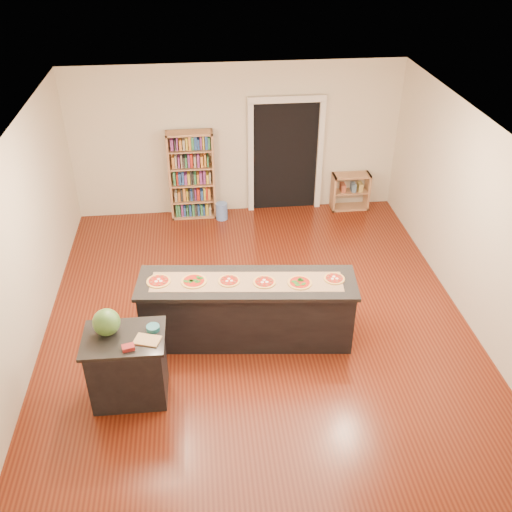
{
  "coord_description": "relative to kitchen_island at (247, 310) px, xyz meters",
  "views": [
    {
      "loc": [
        -0.7,
        -6.35,
        5.23
      ],
      "look_at": [
        0.0,
        0.2,
        1.0
      ],
      "focal_mm": 40.0,
      "sensor_mm": 36.0,
      "label": 1
    }
  ],
  "objects": [
    {
      "name": "pizza_a",
      "position": [
        -1.14,
        0.11,
        0.48
      ],
      "size": [
        0.3,
        0.3,
        0.02
      ],
      "color": "gold",
      "rests_on": "kitchen_island"
    },
    {
      "name": "low_shelf",
      "position": [
        2.33,
        3.61,
        -0.12
      ],
      "size": [
        0.71,
        0.31,
        0.71
      ],
      "primitive_type": "cube",
      "color": "tan",
      "rests_on": "ground"
    },
    {
      "name": "package_red",
      "position": [
        -1.43,
        -1.14,
        0.48
      ],
      "size": [
        0.15,
        0.13,
        0.05
      ],
      "primitive_type": "cube",
      "rotation": [
        0.0,
        0.0,
        0.23
      ],
      "color": "maroon",
      "rests_on": "side_counter"
    },
    {
      "name": "cutting_board",
      "position": [
        -1.23,
        -1.02,
        0.47
      ],
      "size": [
        0.33,
        0.27,
        0.02
      ],
      "primitive_type": "cube",
      "rotation": [
        0.0,
        0.0,
        -0.31
      ],
      "color": "tan",
      "rests_on": "side_counter"
    },
    {
      "name": "kitchen_island",
      "position": [
        0.0,
        0.0,
        0.0
      ],
      "size": [
        2.87,
        0.78,
        0.95
      ],
      "rotation": [
        0.0,
        0.0,
        -0.1
      ],
      "color": "black",
      "rests_on": "ground"
    },
    {
      "name": "pizza_b",
      "position": [
        -0.68,
        0.06,
        0.48
      ],
      "size": [
        0.32,
        0.32,
        0.02
      ],
      "color": "gold",
      "rests_on": "kitchen_island"
    },
    {
      "name": "package_teal",
      "position": [
        -1.17,
        -0.84,
        0.49
      ],
      "size": [
        0.15,
        0.15,
        0.06
      ],
      "primitive_type": "cylinder",
      "color": "#195966",
      "rests_on": "side_counter"
    },
    {
      "name": "doorway",
      "position": [
        1.08,
        3.78,
        0.73
      ],
      "size": [
        1.4,
        0.09,
        2.21
      ],
      "color": "black",
      "rests_on": "room"
    },
    {
      "name": "waste_bin",
      "position": [
        -0.16,
        3.44,
        -0.32
      ],
      "size": [
        0.22,
        0.22,
        0.32
      ],
      "primitive_type": "cylinder",
      "color": "#6086D7",
      "rests_on": "ground"
    },
    {
      "name": "watermelon",
      "position": [
        -1.68,
        -0.84,
        0.62
      ],
      "size": [
        0.32,
        0.32,
        0.32
      ],
      "primitive_type": "sphere",
      "color": "#144214",
      "rests_on": "side_counter"
    },
    {
      "name": "pizza_e",
      "position": [
        0.68,
        -0.12,
        0.48
      ],
      "size": [
        0.3,
        0.3,
        0.02
      ],
      "color": "gold",
      "rests_on": "kitchen_island"
    },
    {
      "name": "kraft_paper",
      "position": [
        -0.0,
        -0.01,
        0.47
      ],
      "size": [
        2.52,
        0.7,
        0.0
      ],
      "primitive_type": "cube",
      "rotation": [
        0.0,
        0.0,
        -0.1
      ],
      "color": "#9C7750",
      "rests_on": "kitchen_island"
    },
    {
      "name": "pizza_c",
      "position": [
        -0.23,
        0.02,
        0.48
      ],
      "size": [
        0.27,
        0.27,
        0.02
      ],
      "color": "gold",
      "rests_on": "kitchen_island"
    },
    {
      "name": "bookshelf",
      "position": [
        -0.67,
        3.62,
        0.36
      ],
      "size": [
        0.83,
        0.3,
        1.67
      ],
      "primitive_type": "cube",
      "color": "tan",
      "rests_on": "ground"
    },
    {
      "name": "room",
      "position": [
        0.18,
        0.31,
        0.92
      ],
      "size": [
        6.0,
        7.0,
        2.8
      ],
      "color": "beige",
      "rests_on": "ground"
    },
    {
      "name": "side_counter",
      "position": [
        -1.51,
        -0.92,
        -0.0
      ],
      "size": [
        0.94,
        0.69,
        0.93
      ],
      "rotation": [
        0.0,
        0.0,
        -0.01
      ],
      "color": "black",
      "rests_on": "ground"
    },
    {
      "name": "pizza_f",
      "position": [
        1.14,
        -0.07,
        0.48
      ],
      "size": [
        0.27,
        0.27,
        0.02
      ],
      "color": "gold",
      "rests_on": "kitchen_island"
    },
    {
      "name": "pizza_d",
      "position": [
        0.22,
        -0.05,
        0.48
      ],
      "size": [
        0.29,
        0.29,
        0.02
      ],
      "color": "gold",
      "rests_on": "kitchen_island"
    }
  ]
}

